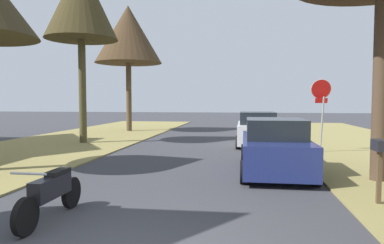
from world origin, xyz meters
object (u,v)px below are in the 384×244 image
street_tree_left_mid_b (81,1)px  parked_motorcycle (51,192)px  street_tree_left_far (128,35)px  stop_sign_far (321,99)px  parked_sedan_white (257,130)px  parked_sedan_navy (274,147)px  curbside_mailbox (380,153)px

street_tree_left_mid_b → parked_motorcycle: (4.46, -10.48, -6.37)m
street_tree_left_far → parked_motorcycle: 18.94m
stop_sign_far → parked_sedan_white: (-2.43, 2.16, -1.43)m
street_tree_left_mid_b → street_tree_left_far: street_tree_left_mid_b is taller
street_tree_left_far → parked_sedan_white: street_tree_left_far is taller
street_tree_left_far → stop_sign_far: bearing=-37.6°
parked_sedan_navy → stop_sign_far: bearing=62.9°
parked_sedan_white → stop_sign_far: bearing=-41.6°
parked_motorcycle → curbside_mailbox: size_ratio=1.61×
street_tree_left_far → parked_sedan_navy: size_ratio=1.92×
parked_sedan_navy → curbside_mailbox: parked_sedan_navy is taller
stop_sign_far → parked_sedan_navy: stop_sign_far is taller
street_tree_left_far → parked_sedan_navy: street_tree_left_far is taller
street_tree_left_far → parked_motorcycle: bearing=-75.6°
curbside_mailbox → stop_sign_far: bearing=86.8°
parked_sedan_white → parked_motorcycle: bearing=-109.4°
street_tree_left_mid_b → curbside_mailbox: 14.81m
street_tree_left_far → curbside_mailbox: 19.61m
parked_sedan_white → parked_sedan_navy: bearing=-87.7°
street_tree_left_far → street_tree_left_mid_b: bearing=-90.0°
parked_motorcycle → curbside_mailbox: curbside_mailbox is taller
parked_sedan_white → curbside_mailbox: bearing=-78.0°
street_tree_left_mid_b → parked_sedan_white: street_tree_left_mid_b is taller
street_tree_left_far → curbside_mailbox: size_ratio=6.66×
curbside_mailbox → parked_sedan_white: bearing=102.0°
stop_sign_far → street_tree_left_mid_b: size_ratio=0.33×
stop_sign_far → parked_sedan_navy: 4.98m
stop_sign_far → curbside_mailbox: (-0.41, -7.34, -1.09)m
parked_motorcycle → parked_sedan_navy: bearing=48.8°
parked_sedan_navy → parked_motorcycle: (-4.21, -4.80, -0.24)m
stop_sign_far → curbside_mailbox: 7.43m
parked_motorcycle → stop_sign_far: bearing=54.8°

